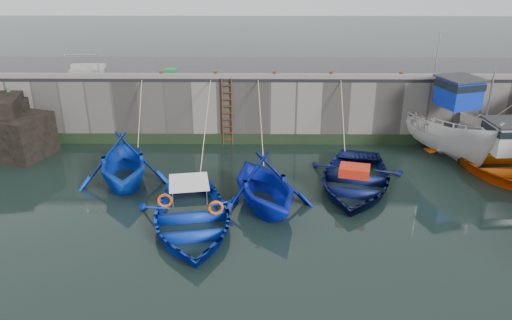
{
  "coord_description": "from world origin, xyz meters",
  "views": [
    {
      "loc": [
        -0.44,
        -12.34,
        8.61
      ],
      "look_at": [
        -0.61,
        5.16,
        1.2
      ],
      "focal_mm": 35.0,
      "sensor_mm": 36.0,
      "label": 1
    }
  ],
  "objects_px": {
    "boat_near_white": "(125,182)",
    "boat_near_navy": "(354,187)",
    "bollard_c": "(275,75)",
    "bollard_e": "(401,75)",
    "bollard_d": "(331,75)",
    "boat_far_orange": "(494,158)",
    "boat_far_white": "(444,128)",
    "bollard_b": "(216,75)",
    "ladder": "(227,112)",
    "boat_near_blue": "(192,227)",
    "bollard_a": "(162,74)",
    "boat_near_blacktrim": "(264,206)",
    "fish_crate": "(171,72)"
  },
  "relations": [
    {
      "from": "boat_near_white",
      "to": "boat_near_navy",
      "type": "height_order",
      "value": "boat_near_white"
    },
    {
      "from": "bollard_c",
      "to": "bollard_e",
      "type": "distance_m",
      "value": 5.8
    },
    {
      "from": "bollard_c",
      "to": "bollard_d",
      "type": "distance_m",
      "value": 2.6
    },
    {
      "from": "boat_far_orange",
      "to": "boat_far_white",
      "type": "bearing_deg",
      "value": 124.58
    },
    {
      "from": "boat_near_navy",
      "to": "bollard_d",
      "type": "xyz_separation_m",
      "value": [
        -0.44,
        4.94,
        3.3
      ]
    },
    {
      "from": "bollard_b",
      "to": "bollard_c",
      "type": "relative_size",
      "value": 1.0
    },
    {
      "from": "ladder",
      "to": "boat_near_white",
      "type": "height_order",
      "value": "ladder"
    },
    {
      "from": "bollard_d",
      "to": "bollard_e",
      "type": "relative_size",
      "value": 1.0
    },
    {
      "from": "boat_near_white",
      "to": "bollard_e",
      "type": "height_order",
      "value": "bollard_e"
    },
    {
      "from": "boat_near_blue",
      "to": "bollard_a",
      "type": "distance_m",
      "value": 8.99
    },
    {
      "from": "boat_far_orange",
      "to": "bollard_a",
      "type": "xyz_separation_m",
      "value": [
        -14.5,
        2.98,
        2.88
      ]
    },
    {
      "from": "boat_near_blacktrim",
      "to": "boat_far_orange",
      "type": "bearing_deg",
      "value": 0.45
    },
    {
      "from": "boat_near_blue",
      "to": "bollard_a",
      "type": "height_order",
      "value": "bollard_a"
    },
    {
      "from": "boat_near_blacktrim",
      "to": "bollard_d",
      "type": "height_order",
      "value": "bollard_d"
    },
    {
      "from": "boat_near_navy",
      "to": "bollard_e",
      "type": "distance_m",
      "value": 6.55
    },
    {
      "from": "bollard_c",
      "to": "boat_near_white",
      "type": "bearing_deg",
      "value": -143.21
    },
    {
      "from": "boat_near_navy",
      "to": "bollard_a",
      "type": "bearing_deg",
      "value": 162.64
    },
    {
      "from": "bollard_c",
      "to": "bollard_e",
      "type": "bearing_deg",
      "value": 0.0
    },
    {
      "from": "boat_far_orange",
      "to": "bollard_d",
      "type": "bearing_deg",
      "value": 152.04
    },
    {
      "from": "boat_near_blacktrim",
      "to": "bollard_c",
      "type": "xyz_separation_m",
      "value": [
        0.5,
        6.55,
        3.3
      ]
    },
    {
      "from": "ladder",
      "to": "boat_near_navy",
      "type": "relative_size",
      "value": 0.57
    },
    {
      "from": "boat_near_white",
      "to": "bollard_c",
      "type": "distance_m",
      "value": 8.28
    },
    {
      "from": "boat_near_blue",
      "to": "bollard_a",
      "type": "bearing_deg",
      "value": 96.04
    },
    {
      "from": "bollard_a",
      "to": "bollard_e",
      "type": "xyz_separation_m",
      "value": [
        11.0,
        0.0,
        0.0
      ]
    },
    {
      "from": "boat_near_blue",
      "to": "bollard_d",
      "type": "distance_m",
      "value": 10.32
    },
    {
      "from": "boat_far_white",
      "to": "bollard_d",
      "type": "xyz_separation_m",
      "value": [
        -5.15,
        1.03,
        2.19
      ]
    },
    {
      "from": "ladder",
      "to": "boat_far_white",
      "type": "height_order",
      "value": "boat_far_white"
    },
    {
      "from": "bollard_e",
      "to": "boat_near_blue",
      "type": "bearing_deg",
      "value": -137.36
    },
    {
      "from": "boat_far_white",
      "to": "boat_far_orange",
      "type": "distance_m",
      "value": 2.59
    },
    {
      "from": "bollard_d",
      "to": "boat_near_blue",
      "type": "bearing_deg",
      "value": -124.55
    },
    {
      "from": "ladder",
      "to": "bollard_b",
      "type": "relative_size",
      "value": 11.43
    },
    {
      "from": "boat_far_orange",
      "to": "bollard_b",
      "type": "bearing_deg",
      "value": 162.06
    },
    {
      "from": "boat_near_navy",
      "to": "bollard_a",
      "type": "xyz_separation_m",
      "value": [
        -8.24,
        4.94,
        3.3
      ]
    },
    {
      "from": "ladder",
      "to": "boat_near_navy",
      "type": "bearing_deg",
      "value": -41.32
    },
    {
      "from": "boat_near_white",
      "to": "bollard_e",
      "type": "relative_size",
      "value": 15.9
    },
    {
      "from": "boat_near_blue",
      "to": "boat_near_blacktrim",
      "type": "height_order",
      "value": "boat_near_blacktrim"
    },
    {
      "from": "ladder",
      "to": "boat_near_blacktrim",
      "type": "xyz_separation_m",
      "value": [
        1.7,
        -6.22,
        -1.59
      ]
    },
    {
      "from": "bollard_b",
      "to": "bollard_e",
      "type": "height_order",
      "value": "same"
    },
    {
      "from": "boat_near_white",
      "to": "boat_far_orange",
      "type": "distance_m",
      "value": 15.47
    },
    {
      "from": "boat_near_navy",
      "to": "ladder",
      "type": "bearing_deg",
      "value": 152.27
    },
    {
      "from": "boat_near_blacktrim",
      "to": "boat_near_navy",
      "type": "bearing_deg",
      "value": 4.89
    },
    {
      "from": "boat_near_white",
      "to": "fish_crate",
      "type": "height_order",
      "value": "fish_crate"
    },
    {
      "from": "fish_crate",
      "to": "bollard_c",
      "type": "height_order",
      "value": "same"
    },
    {
      "from": "ladder",
      "to": "bollard_d",
      "type": "distance_m",
      "value": 5.11
    },
    {
      "from": "boat_far_orange",
      "to": "boat_near_blue",
      "type": "bearing_deg",
      "value": -161.48
    },
    {
      "from": "boat_near_white",
      "to": "boat_near_navy",
      "type": "distance_m",
      "value": 9.13
    },
    {
      "from": "boat_near_blue",
      "to": "bollard_d",
      "type": "height_order",
      "value": "bollard_d"
    },
    {
      "from": "ladder",
      "to": "boat_far_white",
      "type": "xyz_separation_m",
      "value": [
        9.95,
        -0.69,
        -0.48
      ]
    },
    {
      "from": "boat_near_navy",
      "to": "boat_near_blue",
      "type": "bearing_deg",
      "value": -138.93
    },
    {
      "from": "boat_near_blue",
      "to": "boat_near_blacktrim",
      "type": "bearing_deg",
      "value": 21.97
    }
  ]
}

